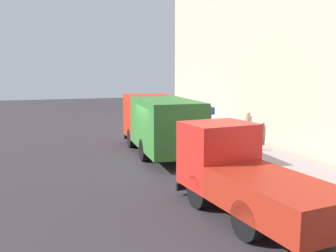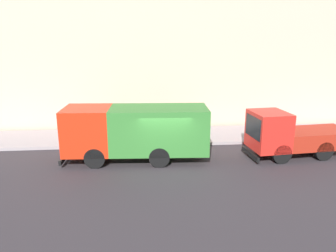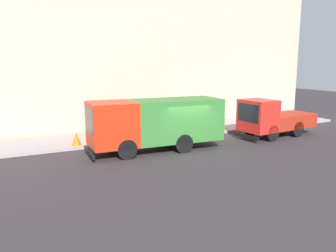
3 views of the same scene
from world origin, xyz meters
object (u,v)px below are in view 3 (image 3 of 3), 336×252
Objects in this scene: small_flatbed_truck at (272,119)px; large_utility_truck at (156,122)px; street_sign_post at (155,116)px; traffic_cone_orange at (76,139)px; pedestrian_walking at (123,118)px.

large_utility_truck is at bearing 83.27° from small_flatbed_truck.
small_flatbed_truck is 7.57m from street_sign_post.
traffic_cone_orange is at bearing 88.00° from street_sign_post.
large_utility_truck is 9.92× the size of traffic_cone_orange.
traffic_cone_orange is 0.34× the size of street_sign_post.
pedestrian_walking is at bearing 4.04° from large_utility_truck.
street_sign_post is (-2.73, -1.07, 0.41)m from pedestrian_walking.
large_utility_truck is at bearing 31.42° from pedestrian_walking.
street_sign_post is (2.29, -0.97, -0.10)m from large_utility_truck.
large_utility_truck is 5.04m from pedestrian_walking.
street_sign_post is at bearing -20.08° from large_utility_truck.
small_flatbed_truck is at bearing 88.22° from pedestrian_walking.
small_flatbed_truck is at bearing -108.82° from street_sign_post.
traffic_cone_orange is (2.45, 3.74, -1.06)m from large_utility_truck.
pedestrian_walking is 0.78× the size of street_sign_post.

